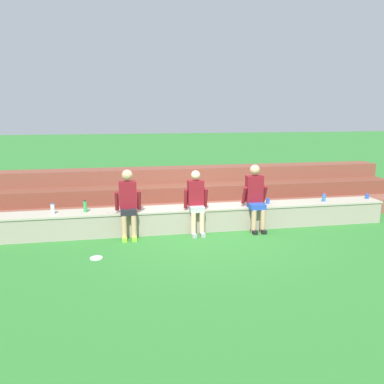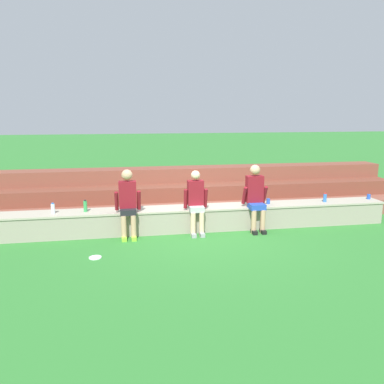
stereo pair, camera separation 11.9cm
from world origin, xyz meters
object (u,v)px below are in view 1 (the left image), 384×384
person_far_left (128,201)px  frisbee (96,258)px  person_center (255,195)px  water_bottle_mid_right (324,197)px  plastic_cup_middle (367,196)px  water_bottle_near_right (85,206)px  person_left_of_center (196,201)px  plastic_cup_left_end (268,201)px  water_bottle_mid_left (53,209)px

person_far_left → frisbee: size_ratio=6.37×
person_center → frisbee: (-3.43, -1.15, -0.79)m
water_bottle_mid_right → plastic_cup_middle: 1.20m
water_bottle_near_right → person_center: bearing=-4.2°
water_bottle_mid_right → plastic_cup_middle: (1.20, 0.08, -0.04)m
person_left_of_center → water_bottle_mid_right: 3.17m
person_left_of_center → water_bottle_near_right: size_ratio=5.39×
person_left_of_center → plastic_cup_left_end: (1.76, 0.31, -0.15)m
person_center → plastic_cup_middle: person_center is taller
person_left_of_center → water_bottle_near_right: (-2.35, 0.30, -0.09)m
person_far_left → person_center: size_ratio=0.98×
water_bottle_mid_right → person_left_of_center: bearing=-175.0°
water_bottle_near_right → water_bottle_mid_left: (-0.66, -0.03, -0.02)m
person_far_left → person_center: 2.80m
person_left_of_center → person_center: 1.35m
frisbee → water_bottle_mid_left: bearing=123.5°
person_far_left → plastic_cup_left_end: (3.21, 0.30, -0.20)m
plastic_cup_middle → person_far_left: bearing=-176.6°
person_left_of_center → plastic_cup_middle: 4.38m
plastic_cup_left_end → water_bottle_near_right: bearing=-179.8°
water_bottle_mid_left → plastic_cup_middle: 7.36m
plastic_cup_middle → water_bottle_mid_left: bearing=-179.3°
person_left_of_center → water_bottle_near_right: person_left_of_center is taller
person_center → water_bottle_mid_right: person_center is taller
person_far_left → water_bottle_near_right: size_ratio=5.62×
person_center → frisbee: 3.70m
water_bottle_near_right → plastic_cup_left_end: water_bottle_near_right is taller
plastic_cup_middle → person_center: bearing=-173.7°
plastic_cup_left_end → frisbee: plastic_cup_left_end is taller
person_far_left → water_bottle_mid_left: size_ratio=6.37×
person_left_of_center → water_bottle_mid_right: size_ratio=6.55×
person_far_left → water_bottle_near_right: bearing=162.2°
person_far_left → plastic_cup_middle: bearing=3.4°
water_bottle_near_right → frisbee: (0.26, -1.42, -0.64)m
person_left_of_center → water_bottle_mid_left: size_ratio=6.10×
person_far_left → person_left_of_center: (1.45, -0.01, -0.05)m
plastic_cup_middle → water_bottle_mid_right: bearing=-176.1°
person_left_of_center → plastic_cup_left_end: person_left_of_center is taller
person_left_of_center → water_bottle_mid_left: 3.02m
person_far_left → plastic_cup_left_end: 3.23m
plastic_cup_middle → plastic_cup_left_end: size_ratio=0.98×
water_bottle_mid_right → frisbee: 5.46m
person_left_of_center → water_bottle_near_right: bearing=172.7°
person_center → water_bottle_near_right: bearing=175.8°
person_left_of_center → water_bottle_mid_right: bearing=5.0°
water_bottle_near_right → plastic_cup_middle: bearing=0.5°
person_far_left → plastic_cup_middle: (5.81, 0.35, -0.20)m
water_bottle_near_right → water_bottle_mid_left: bearing=-177.3°
person_left_of_center → frisbee: size_ratio=6.11×
person_center → water_bottle_mid_left: person_center is taller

